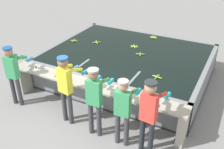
{
  "coord_description": "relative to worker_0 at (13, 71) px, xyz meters",
  "views": [
    {
      "loc": [
        2.91,
        -4.28,
        4.1
      ],
      "look_at": [
        0.0,
        1.28,
        0.59
      ],
      "focal_mm": 42.0,
      "sensor_mm": 36.0,
      "label": 1
    }
  ],
  "objects": [
    {
      "name": "worker_1",
      "position": [
        1.62,
        0.02,
        0.06
      ],
      "size": [
        0.48,
        0.75,
        1.72
      ],
      "color": "#38383D",
      "rests_on": "ground"
    },
    {
      "name": "ground_plane",
      "position": [
        1.97,
        0.31,
        -0.99
      ],
      "size": [
        80.0,
        80.0,
        0.0
      ],
      "primitive_type": "plane",
      "color": "gray",
      "rests_on": "ground"
    },
    {
      "name": "wash_tank",
      "position": [
        1.97,
        2.63,
        -0.57
      ],
      "size": [
        4.69,
        3.76,
        0.85
      ],
      "color": "gray",
      "rests_on": "ground"
    },
    {
      "name": "knife_0",
      "position": [
        0.26,
        0.55,
        -0.13
      ],
      "size": [
        0.31,
        0.22,
        0.02
      ],
      "color": "silver",
      "rests_on": "work_ledge"
    },
    {
      "name": "banana_bunch_floating_3",
      "position": [
        0.75,
        2.84,
        -0.12
      ],
      "size": [
        0.23,
        0.23,
        0.08
      ],
      "color": "#9EC642",
      "rests_on": "wash_tank"
    },
    {
      "name": "banana_bunch_floating_2",
      "position": [
        2.36,
        2.65,
        -0.12
      ],
      "size": [
        0.28,
        0.28,
        0.08
      ],
      "color": "#7FAD33",
      "rests_on": "wash_tank"
    },
    {
      "name": "banana_bunch_ledge_0",
      "position": [
        0.99,
        0.53,
        -0.12
      ],
      "size": [
        0.28,
        0.28,
        0.08
      ],
      "color": "#9EC642",
      "rests_on": "work_ledge"
    },
    {
      "name": "banana_bunch_floating_1",
      "position": [
        2.24,
        4.13,
        -0.12
      ],
      "size": [
        0.28,
        0.28,
        0.08
      ],
      "color": "#93BC3D",
      "rests_on": "wash_tank"
    },
    {
      "name": "work_ledge",
      "position": [
        1.97,
        0.54,
        -0.37
      ],
      "size": [
        4.69,
        0.45,
        0.85
      ],
      "color": "#A8A393",
      "rests_on": "ground"
    },
    {
      "name": "banana_bunch_floating_5",
      "position": [
        0.02,
        2.62,
        -0.12
      ],
      "size": [
        0.28,
        0.28,
        0.08
      ],
      "color": "#7FAD33",
      "rests_on": "wash_tank"
    },
    {
      "name": "banana_bunch_floating_4",
      "position": [
        3.25,
        1.58,
        -0.12
      ],
      "size": [
        0.28,
        0.28,
        0.08
      ],
      "color": "#8CB738",
      "rests_on": "wash_tank"
    },
    {
      "name": "banana_bunch_floating_0",
      "position": [
        1.97,
        3.09,
        -0.12
      ],
      "size": [
        0.28,
        0.26,
        0.08
      ],
      "color": "#9EC642",
      "rests_on": "wash_tank"
    },
    {
      "name": "worker_4",
      "position": [
        3.64,
        -0.06,
        0.06
      ],
      "size": [
        0.45,
        0.74,
        1.71
      ],
      "color": "#1E2328",
      "rests_on": "ground"
    },
    {
      "name": "worker_3",
      "position": [
        3.08,
        -0.05,
        -0.03
      ],
      "size": [
        0.44,
        0.72,
        1.58
      ],
      "color": "#38383D",
      "rests_on": "ground"
    },
    {
      "name": "worker_0",
      "position": [
        0.0,
        0.0,
        0.0
      ],
      "size": [
        0.44,
        0.73,
        1.63
      ],
      "color": "#38383D",
      "rests_on": "ground"
    },
    {
      "name": "worker_2",
      "position": [
        2.42,
        -0.06,
        0.02
      ],
      "size": [
        0.43,
        0.73,
        1.66
      ],
      "color": "#38383D",
      "rests_on": "ground"
    }
  ]
}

